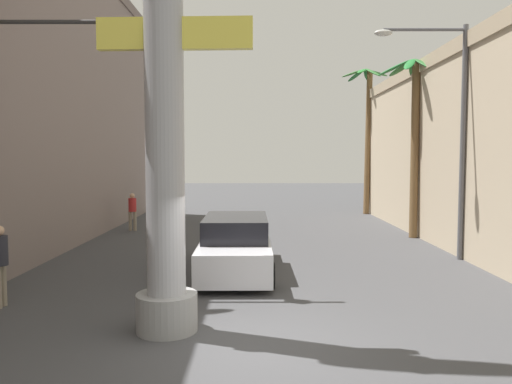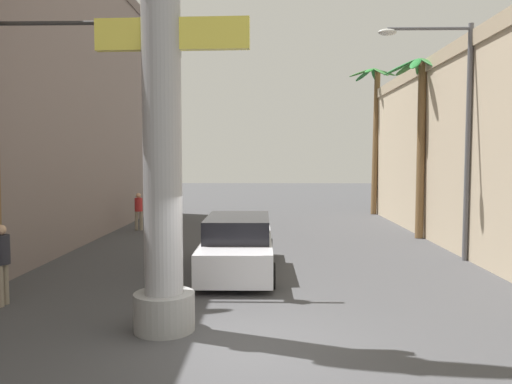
{
  "view_description": "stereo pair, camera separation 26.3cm",
  "coord_description": "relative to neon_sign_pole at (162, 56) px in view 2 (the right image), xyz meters",
  "views": [
    {
      "loc": [
        0.03,
        -8.2,
        3.18
      ],
      "look_at": [
        0.0,
        4.44,
        2.31
      ],
      "focal_mm": 35.0,
      "sensor_mm": 36.0,
      "label": 1
    },
    {
      "loc": [
        0.29,
        -8.19,
        3.18
      ],
      "look_at": [
        0.0,
        4.44,
        2.31
      ],
      "focal_mm": 35.0,
      "sensor_mm": 36.0,
      "label": 2
    }
  ],
  "objects": [
    {
      "name": "ground_plane",
      "position": [
        1.6,
        9.21,
        -4.99
      ],
      "size": [
        88.87,
        88.87,
        0.0
      ],
      "primitive_type": "plane",
      "color": "#424244"
    },
    {
      "name": "neon_sign_pole",
      "position": [
        0.0,
        0.0,
        0.0
      ],
      "size": [
        3.12,
        1.12,
        10.51
      ],
      "color": "#9E9EA3",
      "rests_on": "ground"
    },
    {
      "name": "street_lamp",
      "position": [
        7.56,
        6.48,
        -0.58
      ],
      "size": [
        2.87,
        0.28,
        7.23
      ],
      "color": "#59595E",
      "rests_on": "ground"
    },
    {
      "name": "traffic_light_mast",
      "position": [
        -3.24,
        2.91,
        -0.46
      ],
      "size": [
        5.4,
        0.32,
        6.46
      ],
      "color": "#333333",
      "rests_on": "ground"
    },
    {
      "name": "car_lead",
      "position": [
        1.07,
        4.76,
        -4.25
      ],
      "size": [
        2.04,
        5.17,
        1.56
      ],
      "color": "black",
      "rests_on": "ground"
    },
    {
      "name": "palm_tree_far_right",
      "position": [
        7.93,
        19.46,
        0.18
      ],
      "size": [
        2.63,
        2.47,
        8.26
      ],
      "color": "brown",
      "rests_on": "ground"
    },
    {
      "name": "palm_tree_mid_right",
      "position": [
        7.89,
        10.91,
        -0.39
      ],
      "size": [
        2.76,
        2.66,
        7.11
      ],
      "color": "brown",
      "rests_on": "ground"
    },
    {
      "name": "pedestrian_curb_left",
      "position": [
        -3.8,
        1.45,
        -3.96
      ],
      "size": [
        0.35,
        0.35,
        1.76
      ],
      "color": "gray",
      "rests_on": "ground"
    },
    {
      "name": "pedestrian_far_left",
      "position": [
        -3.77,
        12.66,
        -4.03
      ],
      "size": [
        0.37,
        0.37,
        1.64
      ],
      "color": "gray",
      "rests_on": "ground"
    }
  ]
}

